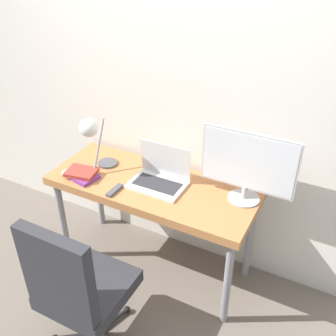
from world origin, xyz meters
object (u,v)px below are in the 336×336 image
Objects in this scene: laptop at (160,177)px; book_stack at (82,174)px; game_controller at (72,174)px; monitor at (248,165)px; office_chair at (77,286)px; desk_lamp at (92,134)px.

book_stack is at bearing -160.49° from laptop.
laptop reaches higher than game_controller.
game_controller is (-1.16, -0.31, -0.24)m from monitor.
laptop is at bearing -170.42° from monitor.
laptop is 0.36× the size of office_chair.
office_chair is at bearing -62.37° from desk_lamp.
monitor is (0.57, 0.10, 0.20)m from laptop.
laptop is at bearing 19.49° from game_controller.
desk_lamp is 0.34m from game_controller.
laptop is 0.54m from desk_lamp.
desk_lamp is at bearing -169.41° from monitor.
monitor reaches higher than laptop.
monitor is 1.23m from office_chair.
laptop is 0.62× the size of monitor.
monitor is 1.39× the size of desk_lamp.
monitor reaches higher than office_chair.
game_controller is at bearing -138.99° from desk_lamp.
book_stack is at bearing -165.55° from monitor.
monitor is at bearing 14.76° from game_controller.
office_chair is at bearing -94.93° from laptop.
office_chair is (0.39, -0.75, -0.53)m from desk_lamp.
monitor is 0.58× the size of office_chair.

